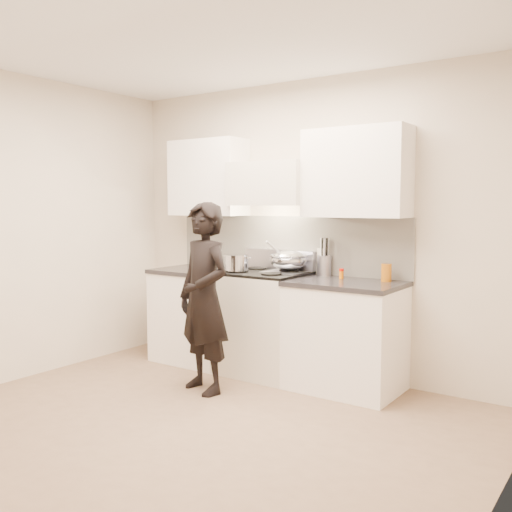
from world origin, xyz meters
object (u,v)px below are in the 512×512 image
(wok, at_px, (288,260))
(stove, at_px, (264,322))
(person, at_px, (204,298))
(counter_right, at_px, (346,335))
(utensil_crock, at_px, (324,264))

(wok, bearing_deg, stove, -146.39)
(stove, bearing_deg, person, -99.47)
(counter_right, distance_m, utensil_crock, 0.70)
(utensil_crock, height_order, person, person)
(utensil_crock, bearing_deg, wok, -158.52)
(counter_right, bearing_deg, person, -143.11)
(counter_right, bearing_deg, wok, 168.98)
(wok, height_order, person, person)
(stove, bearing_deg, wok, 33.61)
(utensil_crock, relative_size, person, 0.22)
(counter_right, xyz_separation_m, person, (-0.95, -0.71, 0.33))
(wok, relative_size, utensil_crock, 1.27)
(stove, relative_size, wok, 2.21)
(counter_right, height_order, wok, wok)
(utensil_crock, distance_m, person, 1.16)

